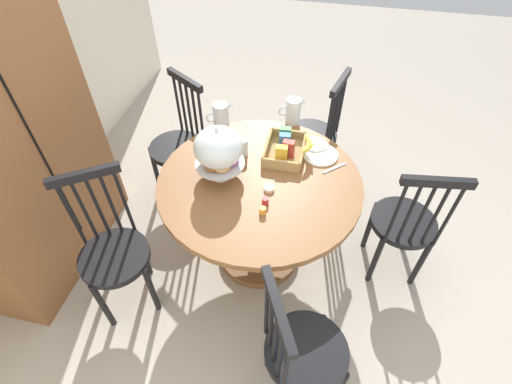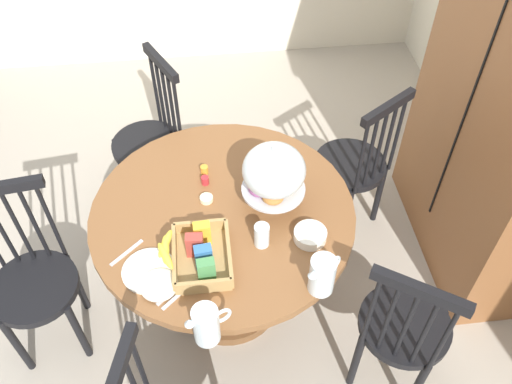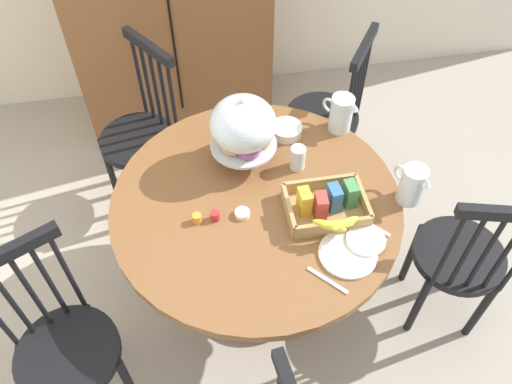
{
  "view_description": "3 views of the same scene",
  "coord_description": "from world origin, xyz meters",
  "px_view_note": "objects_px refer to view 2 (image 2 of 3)",
  "views": [
    {
      "loc": [
        -1.54,
        -0.24,
        2.24
      ],
      "look_at": [
        -0.12,
        0.07,
        0.74
      ],
      "focal_mm": 26.43,
      "sensor_mm": 36.0,
      "label": 1
    },
    {
      "loc": [
        1.54,
        0.04,
        2.54
      ],
      "look_at": [
        -0.02,
        0.22,
        0.84
      ],
      "focal_mm": 37.52,
      "sensor_mm": 36.0,
      "label": 2
    },
    {
      "loc": [
        -0.25,
        -1.24,
        2.38
      ],
      "look_at": [
        -0.02,
        0.07,
        0.79
      ],
      "focal_mm": 36.68,
      "sensor_mm": 36.0,
      "label": 3
    }
  ],
  "objects_px": {
    "windsor_chair_facing_door": "(34,283)",
    "pastry_stand_with_dome": "(274,173)",
    "windsor_chair_by_cabinet": "(151,143)",
    "cereal_basket": "(198,254)",
    "windsor_chair_host_seat": "(403,329)",
    "windsor_chair_near_window": "(353,167)",
    "butter_dish": "(207,199)",
    "milk_pitcher": "(207,326)",
    "orange_juice_pitcher": "(322,276)",
    "china_plate_large": "(149,271)",
    "china_plate_small": "(159,285)",
    "dining_table": "(225,240)",
    "drinking_glass": "(262,235)",
    "cereal_bowl": "(310,235)"
  },
  "relations": [
    {
      "from": "windsor_chair_facing_door",
      "to": "pastry_stand_with_dome",
      "type": "relative_size",
      "value": 2.83
    },
    {
      "from": "windsor_chair_by_cabinet",
      "to": "cereal_basket",
      "type": "relative_size",
      "value": 3.09
    },
    {
      "from": "windsor_chair_host_seat",
      "to": "pastry_stand_with_dome",
      "type": "height_order",
      "value": "pastry_stand_with_dome"
    },
    {
      "from": "windsor_chair_near_window",
      "to": "butter_dish",
      "type": "height_order",
      "value": "windsor_chair_near_window"
    },
    {
      "from": "cereal_basket",
      "to": "milk_pitcher",
      "type": "bearing_deg",
      "value": 3.0
    },
    {
      "from": "pastry_stand_with_dome",
      "to": "orange_juice_pitcher",
      "type": "height_order",
      "value": "pastry_stand_with_dome"
    },
    {
      "from": "pastry_stand_with_dome",
      "to": "milk_pitcher",
      "type": "bearing_deg",
      "value": -27.81
    },
    {
      "from": "windsor_chair_host_seat",
      "to": "china_plate_large",
      "type": "xyz_separation_m",
      "value": [
        -0.22,
        -1.04,
        0.29
      ]
    },
    {
      "from": "milk_pitcher",
      "to": "cereal_basket",
      "type": "height_order",
      "value": "milk_pitcher"
    },
    {
      "from": "orange_juice_pitcher",
      "to": "china_plate_large",
      "type": "height_order",
      "value": "orange_juice_pitcher"
    },
    {
      "from": "windsor_chair_by_cabinet",
      "to": "china_plate_large",
      "type": "height_order",
      "value": "windsor_chair_by_cabinet"
    },
    {
      "from": "orange_juice_pitcher",
      "to": "china_plate_small",
      "type": "bearing_deg",
      "value": -96.62
    },
    {
      "from": "orange_juice_pitcher",
      "to": "china_plate_large",
      "type": "bearing_deg",
      "value": -102.87
    },
    {
      "from": "dining_table",
      "to": "windsor_chair_by_cabinet",
      "type": "height_order",
      "value": "windsor_chair_by_cabinet"
    },
    {
      "from": "milk_pitcher",
      "to": "china_plate_large",
      "type": "relative_size",
      "value": 0.79
    },
    {
      "from": "windsor_chair_near_window",
      "to": "china_plate_large",
      "type": "relative_size",
      "value": 4.43
    },
    {
      "from": "windsor_chair_near_window",
      "to": "milk_pitcher",
      "type": "height_order",
      "value": "windsor_chair_near_window"
    },
    {
      "from": "windsor_chair_near_window",
      "to": "china_plate_large",
      "type": "height_order",
      "value": "windsor_chair_near_window"
    },
    {
      "from": "orange_juice_pitcher",
      "to": "windsor_chair_host_seat",
      "type": "bearing_deg",
      "value": 79.28
    },
    {
      "from": "windsor_chair_by_cabinet",
      "to": "pastry_stand_with_dome",
      "type": "distance_m",
      "value": 1.11
    },
    {
      "from": "windsor_chair_host_seat",
      "to": "drinking_glass",
      "type": "distance_m",
      "value": 0.74
    },
    {
      "from": "windsor_chair_facing_door",
      "to": "drinking_glass",
      "type": "distance_m",
      "value": 1.1
    },
    {
      "from": "windsor_chair_facing_door",
      "to": "cereal_bowl",
      "type": "relative_size",
      "value": 6.96
    },
    {
      "from": "cereal_basket",
      "to": "dining_table",
      "type": "bearing_deg",
      "value": 156.11
    },
    {
      "from": "windsor_chair_by_cabinet",
      "to": "pastry_stand_with_dome",
      "type": "bearing_deg",
      "value": 36.97
    },
    {
      "from": "windsor_chair_by_cabinet",
      "to": "orange_juice_pitcher",
      "type": "height_order",
      "value": "windsor_chair_by_cabinet"
    },
    {
      "from": "orange_juice_pitcher",
      "to": "drinking_glass",
      "type": "bearing_deg",
      "value": -139.92
    },
    {
      "from": "orange_juice_pitcher",
      "to": "butter_dish",
      "type": "height_order",
      "value": "orange_juice_pitcher"
    },
    {
      "from": "orange_juice_pitcher",
      "to": "windsor_chair_near_window",
      "type": "bearing_deg",
      "value": 156.72
    },
    {
      "from": "windsor_chair_by_cabinet",
      "to": "milk_pitcher",
      "type": "xyz_separation_m",
      "value": [
        1.41,
        0.27,
        0.37
      ]
    },
    {
      "from": "china_plate_small",
      "to": "cereal_bowl",
      "type": "bearing_deg",
      "value": 105.05
    },
    {
      "from": "milk_pitcher",
      "to": "cereal_bowl",
      "type": "distance_m",
      "value": 0.61
    },
    {
      "from": "china_plate_small",
      "to": "drinking_glass",
      "type": "distance_m",
      "value": 0.46
    },
    {
      "from": "windsor_chair_near_window",
      "to": "windsor_chair_host_seat",
      "type": "bearing_deg",
      "value": -1.38
    },
    {
      "from": "windsor_chair_host_seat",
      "to": "windsor_chair_by_cabinet",
      "type": "bearing_deg",
      "value": -140.33
    },
    {
      "from": "windsor_chair_host_seat",
      "to": "orange_juice_pitcher",
      "type": "distance_m",
      "value": 0.53
    },
    {
      "from": "orange_juice_pitcher",
      "to": "china_plate_large",
      "type": "relative_size",
      "value": 0.79
    },
    {
      "from": "cereal_bowl",
      "to": "drinking_glass",
      "type": "relative_size",
      "value": 1.27
    },
    {
      "from": "windsor_chair_facing_door",
      "to": "butter_dish",
      "type": "xyz_separation_m",
      "value": [
        -0.16,
        0.82,
        0.3
      ]
    },
    {
      "from": "dining_table",
      "to": "windsor_chair_facing_door",
      "type": "distance_m",
      "value": 0.89
    },
    {
      "from": "windsor_chair_host_seat",
      "to": "cereal_bowl",
      "type": "xyz_separation_m",
      "value": [
        -0.31,
        -0.37,
        0.31
      ]
    },
    {
      "from": "dining_table",
      "to": "pastry_stand_with_dome",
      "type": "xyz_separation_m",
      "value": [
        -0.01,
        0.23,
        0.41
      ]
    },
    {
      "from": "windsor_chair_facing_door",
      "to": "milk_pitcher",
      "type": "bearing_deg",
      "value": 57.03
    },
    {
      "from": "dining_table",
      "to": "windsor_chair_near_window",
      "type": "xyz_separation_m",
      "value": [
        -0.48,
        0.75,
        -0.07
      ]
    },
    {
      "from": "windsor_chair_near_window",
      "to": "cereal_bowl",
      "type": "distance_m",
      "value": 0.85
    },
    {
      "from": "cereal_basket",
      "to": "drinking_glass",
      "type": "xyz_separation_m",
      "value": [
        -0.06,
        0.27,
        0.01
      ]
    },
    {
      "from": "dining_table",
      "to": "orange_juice_pitcher",
      "type": "xyz_separation_m",
      "value": [
        0.44,
        0.35,
        0.3
      ]
    },
    {
      "from": "orange_juice_pitcher",
      "to": "butter_dish",
      "type": "xyz_separation_m",
      "value": [
        -0.51,
        -0.42,
        -0.07
      ]
    },
    {
      "from": "windsor_chair_near_window",
      "to": "windsor_chair_facing_door",
      "type": "xyz_separation_m",
      "value": [
        0.57,
        -1.64,
        0.0
      ]
    },
    {
      "from": "windsor_chair_by_cabinet",
      "to": "butter_dish",
      "type": "xyz_separation_m",
      "value": [
        0.74,
        0.31,
        0.3
      ]
    }
  ]
}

